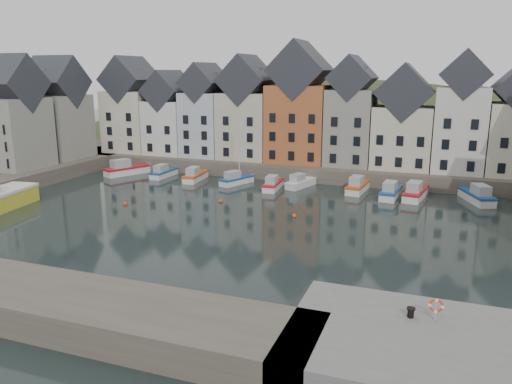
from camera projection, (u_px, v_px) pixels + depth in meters
The scene contains 19 objects.
ground at pixel (224, 225), 51.04m from camera, with size 260.00×260.00×0.00m, color black.
far_quay at pixel (301, 165), 78.16m from camera, with size 90.00×16.00×2.00m, color #4C443A.
near_quay at pixel (463, 362), 25.18m from camera, with size 18.00×10.00×2.00m, color #60605E.
hillside at pixel (332, 231), 106.33m from camera, with size 153.60×70.40×64.00m.
far_terrace at pixel (320, 116), 73.41m from camera, with size 72.37×8.16×17.78m.
left_terrace at pixel (36, 116), 73.36m from camera, with size 7.65×17.00×15.69m.
mooring_buoys at pixel (211, 207), 57.22m from camera, with size 20.50×5.50×0.50m.
boat_a at pixel (126, 170), 75.57m from camera, with size 4.85×7.24×2.68m.
boat_b at pixel (163, 173), 73.96m from camera, with size 1.84×5.66×2.16m.
boat_c at pixel (195, 176), 71.49m from camera, with size 2.37×6.07×2.28m.
boat_d at pixel (236, 179), 69.23m from camera, with size 3.65×5.76×10.54m.
boat_e at pixel (273, 185), 66.24m from camera, with size 2.18×5.75×2.16m.
boat_f at pixel (300, 183), 67.44m from camera, with size 3.24×5.78×2.12m.
boat_g at pixel (358, 186), 64.84m from camera, with size 2.45×6.40×2.41m.
boat_h at pixel (391, 192), 61.84m from camera, with size 2.44×6.34×2.38m.
boat_i at pixel (415, 193), 61.25m from camera, with size 2.95×6.77×2.51m.
boat_j at pixel (477, 196), 59.69m from camera, with size 4.21×6.83×2.51m.
mooring_bollard at pixel (411, 312), 27.60m from camera, with size 0.48×0.48×0.56m.
life_ring_post at pixel (436, 306), 27.09m from camera, with size 0.80×0.17×1.30m.
Camera 1 is at (19.93, -44.68, 15.28)m, focal length 35.00 mm.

